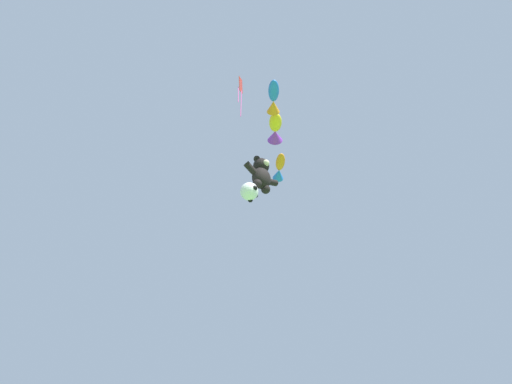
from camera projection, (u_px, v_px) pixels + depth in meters
teddy_bear_kite at (261, 174)px, 15.71m from camera, size 2.00×0.88×2.03m
soccer_ball_kite at (249, 192)px, 14.51m from camera, size 0.87×0.86×0.80m
fish_kite_tangerine at (279, 168)px, 18.59m from camera, size 1.53×1.73×0.61m
fish_kite_goldfin at (275, 129)px, 17.68m from camera, size 1.66×1.71×0.80m
fish_kite_cobalt at (273, 99)px, 15.94m from camera, size 1.54×1.59×0.62m
diamond_kite at (241, 89)px, 15.77m from camera, size 0.72×0.61×2.91m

